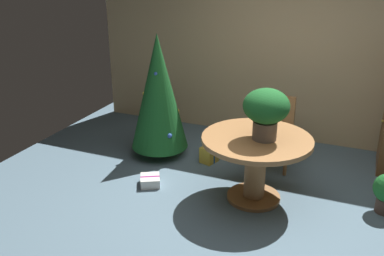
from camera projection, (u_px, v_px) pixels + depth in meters
name	position (u px, v px, depth m)	size (l,w,h in m)	color
ground_plane	(249.00, 213.00, 4.42)	(6.60, 6.60, 0.00)	slate
back_wall_panel	(297.00, 50.00, 5.82)	(6.00, 0.10, 2.60)	tan
round_dining_table	(256.00, 155.00, 4.50)	(1.16, 1.16, 0.73)	#9E6B3D
flower_vase	(266.00, 109.00, 4.26)	(0.47, 0.47, 0.54)	#665B51
wooden_chair_far	(275.00, 127.00, 5.32)	(0.46, 0.44, 0.88)	#9E6B3D
holiday_tree	(158.00, 92.00, 5.42)	(0.75, 0.75, 1.63)	brown
gift_box_gold	(209.00, 154.00, 5.49)	(0.22, 0.24, 0.22)	gold
gift_box_cream	(150.00, 181.00, 4.95)	(0.31, 0.31, 0.11)	silver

